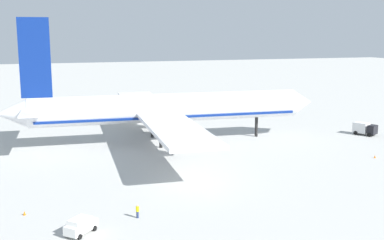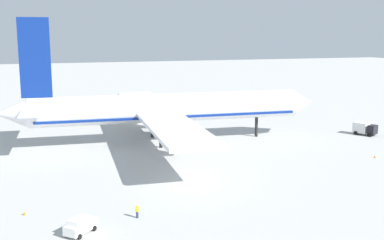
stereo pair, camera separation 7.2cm
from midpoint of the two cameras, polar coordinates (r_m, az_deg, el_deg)
The scene contains 10 objects.
ground_plane at distance 103.30m, azimuth -2.74°, elevation -2.60°, with size 600.00×600.00×0.00m, color #B2B2AD.
airliner at distance 101.62m, azimuth -3.56°, elevation 1.41°, with size 69.02×69.48×26.31m.
service_truck_0 at distance 116.70m, azimuth 20.04°, elevation -0.95°, with size 4.52×5.65×2.80m.
service_van at distance 58.15m, azimuth -13.31°, elevation -12.24°, with size 4.21×4.18×1.97m.
baggage_cart_0 at distance 144.53m, azimuth 6.86°, elevation 1.35°, with size 2.96×2.59×1.35m.
baggage_cart_2 at distance 153.08m, azimuth -12.80°, elevation 1.68°, with size 2.92×2.88×1.41m.
ground_worker_0 at distance 61.59m, azimuth -6.62°, elevation -10.85°, with size 0.56×0.56×1.76m.
traffic_cone_1 at distance 147.98m, azimuth 5.43°, elevation 1.40°, with size 0.36×0.36×0.55m, color orange.
traffic_cone_3 at distance 96.02m, azimuth 21.14°, elevation -4.13°, with size 0.36×0.36×0.55m, color orange.
traffic_cone_4 at distance 65.97m, azimuth -19.56°, elevation -10.51°, with size 0.36×0.36×0.55m, color orange.
Camera 1 is at (-28.06, -96.70, 23.05)m, focal length 44.29 mm.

